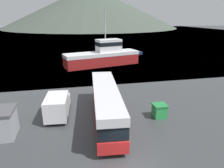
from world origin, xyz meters
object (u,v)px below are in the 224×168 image
(fishing_boat, at_px, (103,55))
(small_boat, at_px, (131,53))
(tour_bus, at_px, (106,102))
(delivery_van, at_px, (58,105))
(storage_bin, at_px, (159,111))

(fishing_boat, xyz_separation_m, small_boat, (9.53, 10.60, -1.73))
(fishing_boat, bearing_deg, tour_bus, 156.87)
(delivery_van, bearing_deg, fishing_boat, 73.62)
(small_boat, bearing_deg, tour_bus, 144.22)
(fishing_boat, distance_m, storage_bin, 24.95)
(delivery_van, xyz_separation_m, small_boat, (18.23, 32.95, -0.87))
(tour_bus, distance_m, fishing_boat, 24.51)
(fishing_boat, relative_size, storage_bin, 11.47)
(fishing_boat, bearing_deg, small_boat, -56.12)
(tour_bus, relative_size, small_boat, 1.91)
(tour_bus, distance_m, storage_bin, 5.78)
(delivery_van, relative_size, fishing_boat, 0.33)
(delivery_van, height_order, fishing_boat, fishing_boat)
(storage_bin, bearing_deg, delivery_van, 166.60)
(storage_bin, bearing_deg, small_boat, 77.70)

